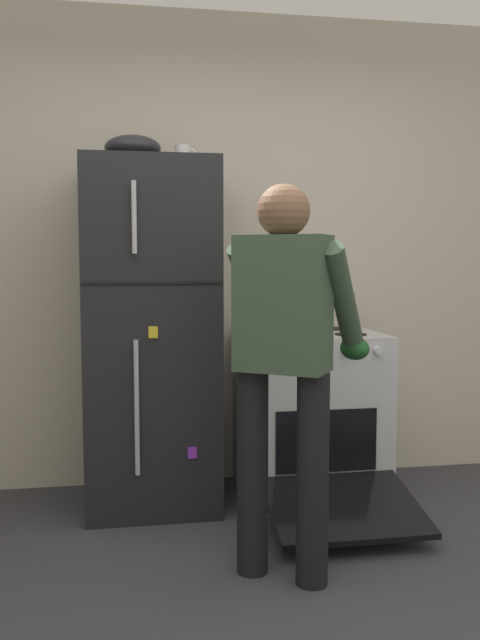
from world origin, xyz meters
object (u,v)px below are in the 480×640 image
person_cook (286,347)px  pepper_mill (351,311)px  coffee_mug (183,154)px  stove_range (310,415)px  refrigerator (151,335)px  red_pot (284,321)px  mixing_bowl (133,148)px

person_cook → pepper_mill: (0.67, 1.15, 0.05)m
person_cook → coffee_mug: bearing=107.7°
coffee_mug → person_cook: bearing=-72.3°
stove_range → pepper_mill: (0.30, 0.22, 0.56)m
refrigerator → coffee_mug: size_ratio=16.14×
red_pot → pepper_mill: (0.46, 0.25, 0.03)m
red_pot → mixing_bowl: bearing=176.4°
person_cook → red_pot: person_cook is taller
person_cook → coffee_mug: (-0.32, 1.00, 0.90)m
person_cook → coffee_mug: 1.38m
person_cook → mixing_bowl: bearing=121.5°
stove_range → coffee_mug: (-0.69, 0.07, 1.41)m
stove_range → red_pot: red_pot is taller
stove_range → coffee_mug: 1.57m
stove_range → red_pot: 0.55m
red_pot → mixing_bowl: size_ratio=1.25×
pepper_mill → mixing_bowl: bearing=-170.9°
mixing_bowl → pepper_mill: bearing=9.1°
red_pot → pepper_mill: size_ratio=1.88×
person_cook → pepper_mill: bearing=59.8°
red_pot → pepper_mill: 0.52m
stove_range → mixing_bowl: bearing=178.9°
coffee_mug → mixing_bowl: 0.27m
stove_range → coffee_mug: size_ratio=10.79×
person_cook → red_pot: (0.21, 0.90, 0.02)m
refrigerator → coffee_mug: (0.18, 0.05, 0.95)m
refrigerator → red_pot: 0.72m
coffee_mug → mixing_bowl: bearing=-169.2°
person_cook → pepper_mill: person_cook is taller
refrigerator → stove_range: bearing=-1.1°
pepper_mill → person_cook: bearing=-120.2°
coffee_mug → pepper_mill: (0.99, 0.15, -0.85)m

